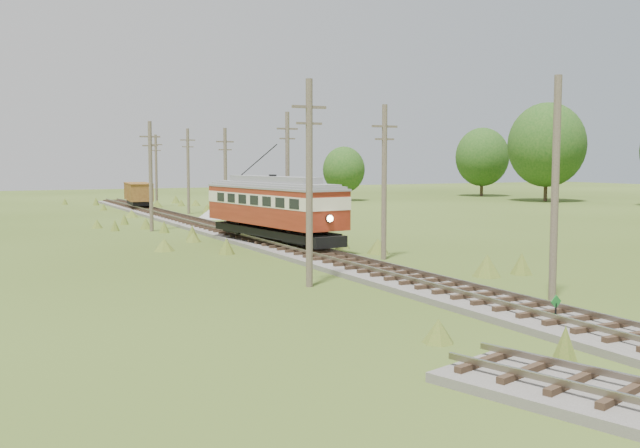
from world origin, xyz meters
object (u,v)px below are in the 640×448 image
streetcar (273,204)px  gravel_pile (215,213)px  gondola (138,193)px  switch_marker (556,308)px

streetcar → gravel_pile: (3.83, 23.51, -2.21)m
streetcar → gondola: streetcar is taller
switch_marker → streetcar: size_ratio=0.08×
switch_marker → gravel_pile: 48.29m
switch_marker → gondola: gondola is taller
switch_marker → gondola: bearing=89.8°
switch_marker → gravel_pile: bearing=85.2°
streetcar → gravel_pile: bearing=74.1°
switch_marker → gravel_pile: gravel_pile is taller
streetcar → switch_marker: bearing=-97.1°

